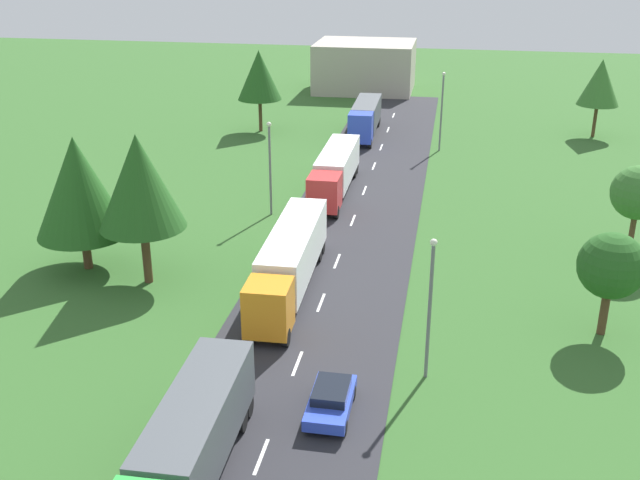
% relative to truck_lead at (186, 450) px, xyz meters
% --- Properties ---
extents(road, '(10.00, 140.00, 0.06)m').
position_rel_truck_lead_xyz_m(road, '(2.27, 8.97, -2.09)').
color(road, '#2B2B30').
rests_on(road, ground).
extents(lane_marking_centre, '(0.16, 123.79, 0.01)m').
position_rel_truck_lead_xyz_m(lane_marking_centre, '(2.27, 6.48, -2.05)').
color(lane_marking_centre, white).
rests_on(lane_marking_centre, road).
extents(truck_lead, '(2.72, 12.34, 3.57)m').
position_rel_truck_lead_xyz_m(truck_lead, '(0.00, 0.00, 0.00)').
color(truck_lead, green).
rests_on(truck_lead, road).
extents(truck_second, '(2.80, 14.33, 3.64)m').
position_rel_truck_lead_xyz_m(truck_second, '(0.09, 18.54, 0.04)').
color(truck_second, orange).
rests_on(truck_second, road).
extents(truck_third, '(2.54, 13.38, 3.43)m').
position_rel_truck_lead_xyz_m(truck_third, '(-0.15, 37.62, -0.07)').
color(truck_third, red).
rests_on(truck_third, road).
extents(truck_fourth, '(2.69, 11.81, 3.47)m').
position_rel_truck_lead_xyz_m(truck_fourth, '(-0.00, 57.45, -0.05)').
color(truck_fourth, blue).
rests_on(truck_fourth, road).
extents(car_third, '(1.93, 4.12, 1.34)m').
position_rel_truck_lead_xyz_m(car_third, '(4.66, 6.31, -1.34)').
color(car_third, blue).
rests_on(car_third, road).
extents(lamppost_second, '(0.36, 0.36, 7.48)m').
position_rel_truck_lead_xyz_m(lamppost_second, '(8.85, 10.25, 2.09)').
color(lamppost_second, slate).
rests_on(lamppost_second, ground).
extents(lamppost_third, '(0.36, 0.36, 7.42)m').
position_rel_truck_lead_xyz_m(lamppost_third, '(-4.28, 31.59, 2.06)').
color(lamppost_third, slate).
rests_on(lamppost_third, ground).
extents(lamppost_fourth, '(0.36, 0.36, 7.92)m').
position_rel_truck_lead_xyz_m(lamppost_fourth, '(8.18, 52.72, 2.32)').
color(lamppost_fourth, slate).
rests_on(lamppost_fourth, ground).
extents(tree_oak, '(5.91, 5.91, 8.93)m').
position_rel_truck_lead_xyz_m(tree_oak, '(-13.86, 19.58, 3.54)').
color(tree_oak, '#513823').
rests_on(tree_oak, ground).
extents(tree_birch, '(3.63, 3.63, 5.95)m').
position_rel_truck_lead_xyz_m(tree_birch, '(18.24, 16.38, 1.98)').
color(tree_birch, '#513823').
rests_on(tree_birch, ground).
extents(tree_maple, '(5.35, 5.35, 9.65)m').
position_rel_truck_lead_xyz_m(tree_maple, '(-9.09, 18.25, 4.55)').
color(tree_maple, '#513823').
rests_on(tree_maple, ground).
extents(tree_pine, '(4.81, 4.81, 8.86)m').
position_rel_truck_lead_xyz_m(tree_pine, '(-11.68, 57.31, 4.08)').
color(tree_pine, '#513823').
rests_on(tree_pine, ground).
extents(tree_elm, '(4.39, 4.39, 8.29)m').
position_rel_truck_lead_xyz_m(tree_elm, '(24.44, 61.33, 3.74)').
color(tree_elm, '#513823').
rests_on(tree_elm, ground).
extents(tree_ash, '(3.63, 3.63, 6.57)m').
position_rel_truck_lead_xyz_m(tree_ash, '(21.74, 27.47, 2.61)').
color(tree_ash, '#513823').
rests_on(tree_ash, ground).
extents(distant_building, '(13.30, 11.27, 6.58)m').
position_rel_truck_lead_xyz_m(distant_building, '(-3.13, 82.49, 1.17)').
color(distant_building, '#B2A899').
rests_on(distant_building, ground).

